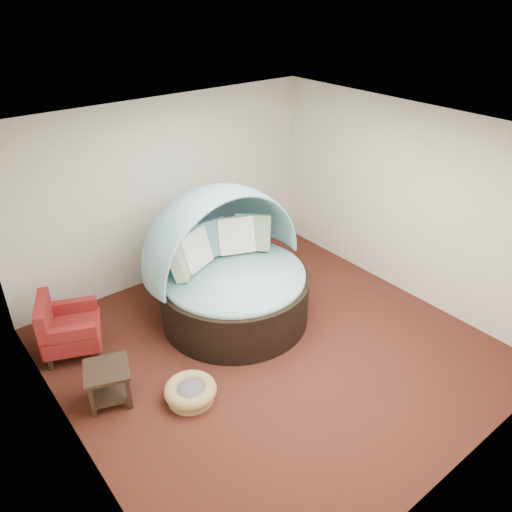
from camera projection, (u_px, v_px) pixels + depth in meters
floor at (271, 349)px, 6.49m from camera, size 5.00×5.00×0.00m
wall_back at (166, 192)px, 7.50m from camera, size 5.00×0.00×5.00m
wall_front at (469, 372)px, 4.09m from camera, size 5.00×0.00×5.00m
wall_left at (59, 341)px, 4.44m from camera, size 0.00×5.00×5.00m
wall_right at (406, 202)px, 7.15m from camera, size 0.00×5.00×5.00m
ceiling at (275, 137)px, 5.11m from camera, size 5.00×5.00×0.00m
canopy_daybed at (228, 261)px, 6.74m from camera, size 2.23×2.07×1.89m
pet_basket at (190, 392)px, 5.67m from camera, size 0.74×0.74×0.21m
red_armchair at (67, 328)px, 6.26m from camera, size 0.92×0.92×0.83m
side_table at (108, 380)px, 5.57m from camera, size 0.62×0.62×0.47m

